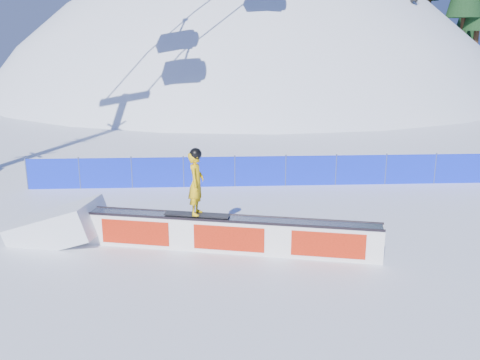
{
  "coord_description": "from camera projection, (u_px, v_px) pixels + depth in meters",
  "views": [
    {
      "loc": [
        -3.86,
        -15.71,
        5.81
      ],
      "look_at": [
        -3.03,
        0.04,
        1.48
      ],
      "focal_mm": 40.0,
      "sensor_mm": 36.0,
      "label": 1
    }
  ],
  "objects": [
    {
      "name": "ground",
      "position": [
        336.0,
        224.0,
        16.86
      ],
      "size": [
        160.0,
        160.0,
        0.0
      ],
      "primitive_type": "plane",
      "color": "white",
      "rests_on": "ground"
    },
    {
      "name": "snow_ramp",
      "position": [
        60.0,
        239.0,
        15.65
      ],
      "size": [
        2.97,
        2.22,
        1.66
      ],
      "primitive_type": null,
      "rotation": [
        0.0,
        -0.31,
        -0.22
      ],
      "color": "white",
      "rests_on": "ground"
    },
    {
      "name": "snow_hill",
      "position": [
        247.0,
        246.0,
        62.07
      ],
      "size": [
        64.0,
        64.0,
        64.0
      ],
      "color": "white",
      "rests_on": "ground"
    },
    {
      "name": "safety_fence",
      "position": [
        311.0,
        171.0,
        21.04
      ],
      "size": [
        22.05,
        0.05,
        1.3
      ],
      "color": "#0E27DF",
      "rests_on": "ground"
    },
    {
      "name": "snowboarder",
      "position": [
        196.0,
        183.0,
        14.46
      ],
      "size": [
        1.84,
        0.72,
        1.89
      ],
      "rotation": [
        0.0,
        0.0,
        1.36
      ],
      "color": "black",
      "rests_on": "rail_box"
    },
    {
      "name": "rail_box",
      "position": [
        231.0,
        234.0,
        14.68
      ],
      "size": [
        8.1,
        2.38,
        0.98
      ],
      "rotation": [
        0.0,
        0.0,
        -0.22
      ],
      "color": "white",
      "rests_on": "ground"
    }
  ]
}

